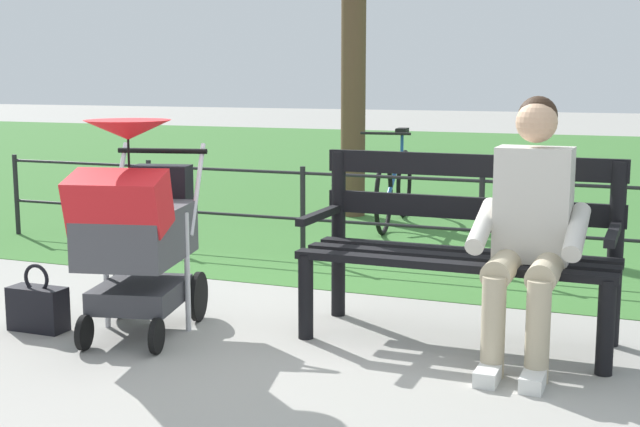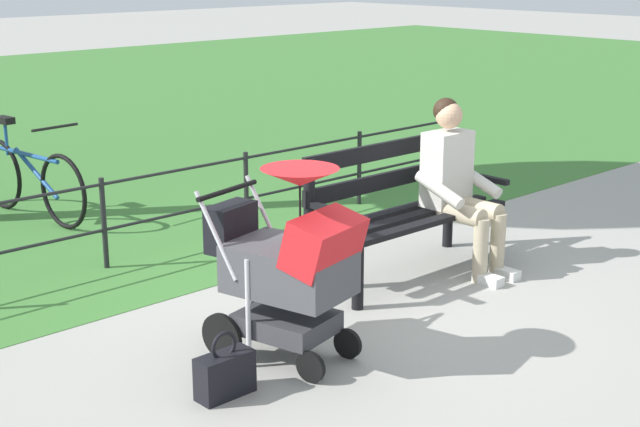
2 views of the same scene
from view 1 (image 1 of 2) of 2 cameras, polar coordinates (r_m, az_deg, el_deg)
The scene contains 8 objects.
ground_plane at distance 4.83m, azimuth -1.44°, elevation -7.42°, with size 60.00×60.00×0.00m, color #9E9B93.
grass_lawn at distance 13.26m, azimuth 13.65°, elevation 2.89°, with size 40.00×16.00×0.01m, color #3D7533.
park_bench at distance 4.55m, azimuth 9.34°, elevation -1.74°, with size 1.60×0.61×0.96m.
person_on_bench at distance 4.25m, azimuth 13.65°, elevation -0.57°, with size 0.53×0.74×1.28m.
stroller at distance 4.61m, azimuth -12.02°, elevation -0.81°, with size 0.68×0.97×1.15m.
handbag at distance 4.95m, azimuth -18.12°, elevation -5.91°, with size 0.32×0.14×0.37m.
park_fence at distance 6.28m, azimuth 4.54°, elevation 0.31°, with size 6.79×0.04×0.70m.
bicycle at distance 7.99m, azimuth 4.95°, elevation 1.80°, with size 0.44×1.66×0.89m.
Camera 1 is at (-1.82, 4.26, 1.37)m, focal length 48.51 mm.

